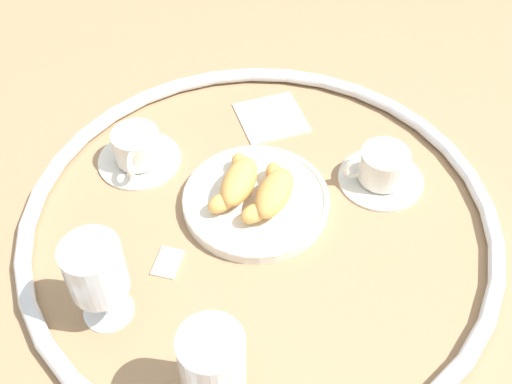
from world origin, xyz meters
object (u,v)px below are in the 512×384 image
object	(u,v)px
croissant_large	(271,192)
juice_glass_right	(96,273)
pastry_plate	(256,200)
coffee_cup_near	(382,169)
juice_glass_left	(212,362)
sugar_packet	(167,262)
folded_napkin	(271,117)
coffee_cup_far	(137,150)
croissant_small	(237,182)

from	to	relation	value
croissant_large	juice_glass_right	xyz separation A→B (m)	(-0.28, 0.04, 0.05)
pastry_plate	coffee_cup_near	bearing A→B (deg)	-33.26
juice_glass_left	sugar_packet	distance (m)	0.23
sugar_packet	folded_napkin	distance (m)	0.35
pastry_plate	folded_napkin	world-z (taller)	pastry_plate
croissant_large	pastry_plate	bearing A→B (deg)	109.67
pastry_plate	juice_glass_right	distance (m)	0.29
folded_napkin	croissant_large	bearing A→B (deg)	-139.07
juice_glass_left	sugar_packet	xyz separation A→B (m)	(0.09, 0.19, -0.09)
sugar_packet	pastry_plate	bearing A→B (deg)	-34.93
coffee_cup_far	pastry_plate	bearing A→B (deg)	-73.96
juice_glass_left	juice_glass_right	bearing A→B (deg)	93.51
coffee_cup_far	croissant_large	bearing A→B (deg)	-73.59
croissant_large	sugar_packet	size ratio (longest dim) A/B	2.58
pastry_plate	coffee_cup_far	distance (m)	0.21
croissant_large	juice_glass_left	world-z (taller)	juice_glass_left
coffee_cup_far	juice_glass_right	world-z (taller)	juice_glass_right
pastry_plate	croissant_small	xyz separation A→B (m)	(-0.01, 0.03, 0.03)
juice_glass_left	sugar_packet	size ratio (longest dim) A/B	2.80
juice_glass_right	pastry_plate	bearing A→B (deg)	-4.33
coffee_cup_near	croissant_large	bearing A→B (deg)	151.26
coffee_cup_near	pastry_plate	bearing A→B (deg)	146.74
folded_napkin	juice_glass_left	bearing A→B (deg)	-146.29
croissant_large	croissant_small	world-z (taller)	same
croissant_large	sugar_packet	bearing A→B (deg)	166.27
croissant_small	coffee_cup_far	distance (m)	0.18
juice_glass_left	sugar_packet	bearing A→B (deg)	63.65
croissant_small	pastry_plate	bearing A→B (deg)	-69.97
croissant_small	sugar_packet	size ratio (longest dim) A/B	2.52
coffee_cup_near	croissant_small	bearing A→B (deg)	142.17
folded_napkin	coffee_cup_near	bearing A→B (deg)	-88.77
coffee_cup_near	juice_glass_right	bearing A→B (deg)	163.33
croissant_large	coffee_cup_near	size ratio (longest dim) A/B	0.95
juice_glass_left	pastry_plate	bearing A→B (deg)	33.20
coffee_cup_far	juice_glass_right	bearing A→B (deg)	-139.14
juice_glass_right	folded_napkin	xyz separation A→B (m)	(0.44, 0.09, -0.09)
juice_glass_left	juice_glass_right	distance (m)	0.19
coffee_cup_far	sugar_packet	bearing A→B (deg)	-120.08
pastry_plate	sugar_packet	bearing A→B (deg)	173.22
coffee_cup_far	sugar_packet	distance (m)	0.22
coffee_cup_near	juice_glass_right	distance (m)	0.47
pastry_plate	coffee_cup_near	distance (m)	0.21
croissant_large	juice_glass_left	bearing A→B (deg)	-151.21
coffee_cup_near	juice_glass_left	bearing A→B (deg)	-172.30
croissant_small	juice_glass_left	world-z (taller)	juice_glass_left
croissant_small	juice_glass_right	xyz separation A→B (m)	(-0.26, -0.01, 0.05)
croissant_large	croissant_small	bearing A→B (deg)	109.87
pastry_plate	folded_napkin	distance (m)	0.20
coffee_cup_far	croissant_small	bearing A→B (deg)	-74.62
coffee_cup_near	juice_glass_left	size ratio (longest dim) A/B	0.97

